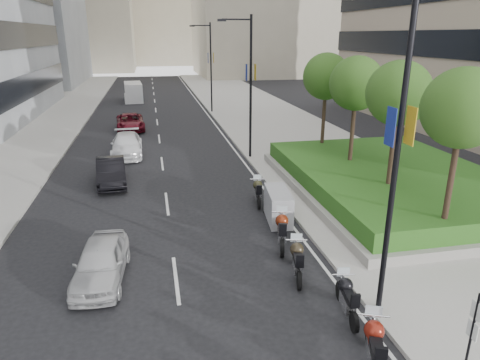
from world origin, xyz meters
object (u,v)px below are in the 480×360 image
object	(u,v)px
lamp_post_1	(248,81)
car_a	(101,262)
parking_sign	(472,334)
motorcycle_6	(258,192)
delivery_van	(133,93)
motorcycle_2	(347,297)
motorcycle_5	(278,206)
car_b	(111,172)
car_c	(127,145)
motorcycle_4	(282,230)
car_d	(130,122)
lamp_post_0	(393,147)
motorcycle_3	(297,260)
lamp_post_2	(209,63)
motorcycle_1	(374,347)

from	to	relation	value
lamp_post_1	car_a	xyz separation A→B (m)	(-8.07, -13.50, -4.40)
parking_sign	motorcycle_6	world-z (taller)	parking_sign
motorcycle_6	delivery_van	world-z (taller)	delivery_van
motorcycle_2	motorcycle_5	size ratio (longest dim) A/B	0.86
car_b	car_c	xyz separation A→B (m)	(0.58, 5.97, 0.02)
motorcycle_4	car_d	size ratio (longest dim) A/B	0.47
lamp_post_0	car_d	world-z (taller)	lamp_post_0
lamp_post_0	lamp_post_1	distance (m)	17.00
parking_sign	motorcycle_5	size ratio (longest dim) A/B	1.02
car_a	car_c	world-z (taller)	car_c
motorcycle_3	car_c	size ratio (longest dim) A/B	0.44
car_b	delivery_van	bearing A→B (deg)	84.43
lamp_post_2	parking_sign	distance (m)	38.18
parking_sign	car_d	world-z (taller)	parking_sign
lamp_post_2	car_a	world-z (taller)	lamp_post_2
car_d	motorcycle_3	bearing A→B (deg)	-79.81
motorcycle_5	motorcycle_3	bearing A→B (deg)	178.09
motorcycle_5	delivery_van	xyz separation A→B (m)	(-7.24, 38.27, 0.33)
parking_sign	car_a	xyz separation A→B (m)	(-8.72, 6.50, -0.79)
lamp_post_1	motorcycle_6	size ratio (longest dim) A/B	4.17
motorcycle_5	parking_sign	bearing A→B (deg)	-164.64
motorcycle_3	delivery_van	world-z (taller)	delivery_van
car_a	lamp_post_2	bearing A→B (deg)	80.03
parking_sign	motorcycle_3	bearing A→B (deg)	112.25
motorcycle_6	car_c	world-z (taller)	car_c
motorcycle_1	motorcycle_3	bearing A→B (deg)	26.68
motorcycle_1	motorcycle_5	world-z (taller)	motorcycle_5
delivery_van	motorcycle_2	bearing A→B (deg)	-84.68
lamp_post_0	car_a	size ratio (longest dim) A/B	2.30
lamp_post_2	parking_sign	bearing A→B (deg)	-89.01
motorcycle_4	car_a	world-z (taller)	car_a
lamp_post_0	motorcycle_5	distance (m)	8.24
car_d	delivery_van	distance (m)	17.26
parking_sign	motorcycle_4	xyz separation A→B (m)	(-2.08, 7.66, -0.82)
parking_sign	delivery_van	distance (m)	48.99
parking_sign	motorcycle_2	size ratio (longest dim) A/B	1.19
motorcycle_2	car_c	xyz separation A→B (m)	(-7.06, 19.43, 0.16)
car_a	motorcycle_5	bearing A→B (deg)	29.99
motorcycle_4	motorcycle_6	size ratio (longest dim) A/B	1.09
car_a	lamp_post_1	bearing A→B (deg)	63.54
lamp_post_1	motorcycle_5	bearing A→B (deg)	-95.16
lamp_post_1	car_b	distance (m)	10.14
lamp_post_2	parking_sign	size ratio (longest dim) A/B	3.60
car_d	delivery_van	size ratio (longest dim) A/B	0.91
motorcycle_1	car_a	bearing A→B (deg)	72.47
motorcycle_5	motorcycle_6	size ratio (longest dim) A/B	1.13
parking_sign	car_d	distance (m)	32.13
lamp_post_0	motorcycle_3	xyz separation A→B (m)	(-1.57, 2.43, -4.48)
lamp_post_0	car_a	bearing A→B (deg)	156.56
lamp_post_1	car_d	distance (m)	14.22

